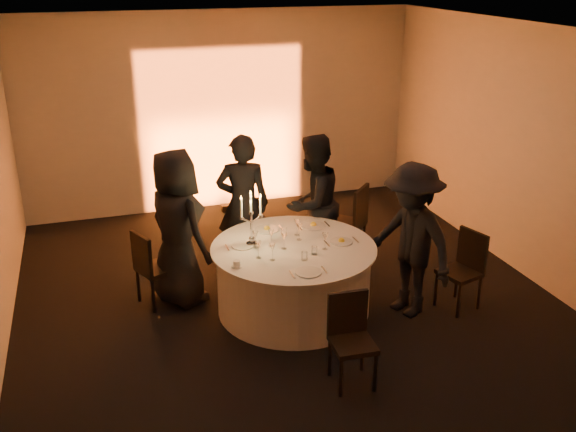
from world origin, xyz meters
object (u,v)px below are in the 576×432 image
object	(u,v)px
guest_left	(177,228)
guest_back_right	(312,203)
banquet_table	(294,278)
guest_right	(411,240)
guest_back_left	(243,205)
chair_right	(465,266)
chair_back_right	(352,219)
chair_back_left	(245,223)
coffee_cup	(237,264)
chair_front	(351,334)
candelabra	(251,226)
chair_left	(151,265)

from	to	relation	value
guest_left	guest_back_right	bearing A→B (deg)	-106.11
banquet_table	guest_right	bearing A→B (deg)	-19.71
guest_back_left	chair_right	bearing A→B (deg)	156.50
chair_right	chair_back_right	bearing A→B (deg)	-170.66
chair_right	guest_back_left	xyz separation A→B (m)	(-2.12, 1.62, 0.38)
banquet_table	guest_back_right	distance (m)	1.19
chair_back_left	coffee_cup	size ratio (longest dim) A/B	7.74
chair_back_left	chair_right	distance (m)	2.82
chair_front	guest_left	size ratio (longest dim) A/B	0.48
chair_right	guest_left	xyz separation A→B (m)	(-2.99, 1.10, 0.40)
guest_left	coffee_cup	distance (m)	1.00
guest_back_right	candelabra	size ratio (longest dim) A/B	2.76
chair_back_left	guest_right	world-z (taller)	guest_right
banquet_table	chair_back_right	world-z (taller)	chair_back_right
chair_left	chair_back_right	size ratio (longest dim) A/B	0.88
guest_left	guest_back_left	size ratio (longest dim) A/B	1.02
chair_back_right	guest_left	distance (m)	2.33
banquet_table	chair_left	size ratio (longest dim) A/B	2.03
chair_right	guest_back_left	world-z (taller)	guest_back_left
guest_left	coffee_cup	xyz separation A→B (m)	(0.46, -0.89, -0.10)
chair_left	chair_front	xyz separation A→B (m)	(1.57, -1.98, -0.01)
chair_front	chair_back_right	bearing A→B (deg)	70.14
chair_left	coffee_cup	world-z (taller)	chair_left
chair_right	guest_left	distance (m)	3.21
chair_back_right	guest_left	bearing A→B (deg)	-35.12
banquet_table	guest_back_left	size ratio (longest dim) A/B	1.02
chair_front	guest_left	xyz separation A→B (m)	(-1.25, 1.98, 0.41)
chair_back_left	chair_right	world-z (taller)	chair_right
chair_front	chair_right	bearing A→B (deg)	30.25
chair_right	coffee_cup	size ratio (longest dim) A/B	8.10
banquet_table	candelabra	size ratio (longest dim) A/B	2.87
coffee_cup	candelabra	size ratio (longest dim) A/B	0.18
chair_left	chair_front	size ratio (longest dim) A/B	1.02
chair_front	candelabra	distance (m)	1.73
chair_left	guest_right	size ratio (longest dim) A/B	0.51
chair_right	guest_left	bearing A→B (deg)	-126.59
chair_left	chair_back_left	bearing A→B (deg)	-79.73
coffee_cup	guest_back_right	bearing A→B (deg)	44.43
guest_back_left	chair_back_right	bearing A→B (deg)	-171.25
guest_back_left	candelabra	world-z (taller)	guest_back_left
chair_back_right	candelabra	distance (m)	1.78
guest_back_left	guest_back_right	world-z (taller)	guest_back_left
banquet_table	chair_back_left	bearing A→B (deg)	96.40
chair_back_right	chair_right	distance (m)	1.66
guest_back_left	guest_right	distance (m)	2.13
chair_front	guest_back_right	bearing A→B (deg)	82.15
chair_right	guest_right	world-z (taller)	guest_right
chair_back_right	guest_left	world-z (taller)	guest_left
chair_right	chair_back_left	bearing A→B (deg)	-151.19
candelabra	chair_right	bearing A→B (deg)	-17.04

